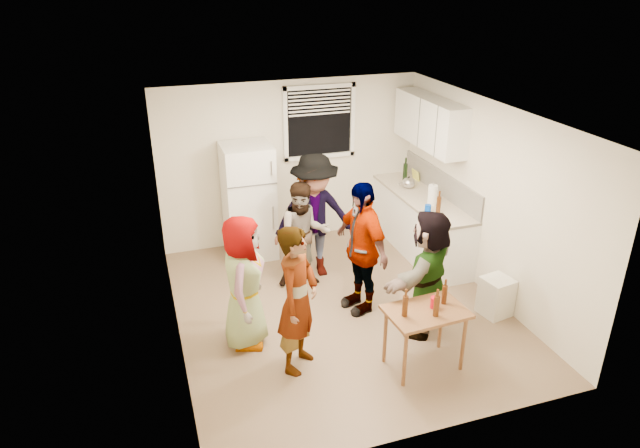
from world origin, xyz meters
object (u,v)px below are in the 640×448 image
object	(u,v)px
blue_cup	(428,213)
serving_table	(421,365)
beer_bottle_table	(444,303)
guest_black	(359,307)
refrigerator	(249,201)
beer_bottle_counter	(438,213)
guest_back_left	(305,283)
wine_bottle	(405,180)
kettle	(408,188)
guest_back_right	(315,273)
guest_stripe	(299,364)
guest_orange	(423,329)
guest_grey	(247,341)
trash_bin	(496,296)
red_cup	(434,307)

from	to	relation	value
blue_cup	serving_table	bearing A→B (deg)	-117.91
beer_bottle_table	guest_black	bearing A→B (deg)	110.10
blue_cup	refrigerator	bearing A→B (deg)	149.58
refrigerator	beer_bottle_counter	distance (m)	2.72
refrigerator	guest_back_left	distance (m)	1.50
wine_bottle	kettle	bearing A→B (deg)	-106.80
beer_bottle_counter	guest_back_right	xyz separation A→B (m)	(-1.63, 0.45, -0.90)
refrigerator	serving_table	bearing A→B (deg)	-69.43
refrigerator	guest_stripe	bearing A→B (deg)	-91.31
blue_cup	guest_back_right	world-z (taller)	blue_cup
guest_black	guest_orange	world-z (taller)	guest_orange
guest_grey	guest_stripe	bearing A→B (deg)	-122.15
trash_bin	beer_bottle_table	distance (m)	1.32
serving_table	guest_back_left	world-z (taller)	serving_table
wine_bottle	red_cup	world-z (taller)	wine_bottle
guest_back_left	guest_back_right	xyz separation A→B (m)	(0.22, 0.22, 0.00)
guest_grey	guest_orange	distance (m)	2.10
refrigerator	wine_bottle	size ratio (longest dim) A/B	6.20
wine_bottle	serving_table	xyz separation A→B (m)	(-1.29, -3.20, -0.90)
wine_bottle	red_cup	xyz separation A→B (m)	(-1.19, -3.17, -0.19)
guest_back_left	beer_bottle_table	bearing A→B (deg)	-58.97
beer_bottle_counter	guest_black	distance (m)	1.72
blue_cup	guest_back_right	bearing A→B (deg)	165.26
serving_table	beer_bottle_table	distance (m)	0.75
guest_grey	blue_cup	bearing A→B (deg)	-51.35
guest_stripe	guest_back_left	world-z (taller)	guest_back_left
beer_bottle_counter	blue_cup	bearing A→B (deg)	155.10
refrigerator	wine_bottle	world-z (taller)	refrigerator
trash_bin	guest_black	xyz separation A→B (m)	(-1.55, 0.67, -0.25)
serving_table	red_cup	distance (m)	0.71
beer_bottle_table	refrigerator	bearing A→B (deg)	114.67
guest_black	serving_table	bearing A→B (deg)	-2.71
serving_table	guest_orange	world-z (taller)	serving_table
kettle	guest_orange	distance (m)	2.57
guest_back_left	wine_bottle	bearing A→B (deg)	34.92
blue_cup	serving_table	size ratio (longest dim) A/B	0.14
guest_grey	guest_back_right	world-z (taller)	guest_back_right
red_cup	guest_black	bearing A→B (deg)	103.89
refrigerator	guest_black	xyz separation A→B (m)	(1.00, -1.92, -0.85)
refrigerator	guest_grey	xyz separation A→B (m)	(-0.51, -2.19, -0.85)
kettle	guest_back_left	bearing A→B (deg)	-161.08
beer_bottle_counter	beer_bottle_table	world-z (taller)	beer_bottle_counter
serving_table	guest_grey	xyz separation A→B (m)	(-1.72, 1.03, 0.00)
red_cup	guest_black	world-z (taller)	red_cup
wine_bottle	guest_stripe	distance (m)	3.87
wine_bottle	guest_orange	xyz separation A→B (m)	(-0.96, -2.58, -0.90)
serving_table	guest_black	bearing A→B (deg)	99.29
refrigerator	guest_back_left	xyz separation A→B (m)	(0.50, -1.13, -0.85)
blue_cup	red_cup	xyz separation A→B (m)	(-0.91, -1.89, -0.19)
beer_bottle_table	guest_orange	distance (m)	0.90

